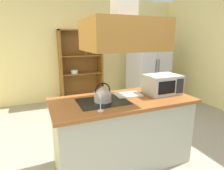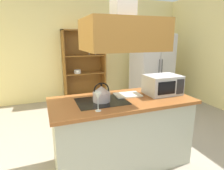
{
  "view_description": "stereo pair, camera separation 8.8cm",
  "coord_description": "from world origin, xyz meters",
  "px_view_note": "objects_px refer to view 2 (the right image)",
  "views": [
    {
      "loc": [
        -1.06,
        -2.12,
        1.65
      ],
      "look_at": [
        -0.05,
        0.28,
        1.0
      ],
      "focal_mm": 30.42,
      "sensor_mm": 36.0,
      "label": 1
    },
    {
      "loc": [
        -0.98,
        -2.15,
        1.65
      ],
      "look_at": [
        -0.05,
        0.28,
        1.0
      ],
      "focal_mm": 30.42,
      "sensor_mm": 36.0,
      "label": 2
    }
  ],
  "objects_px": {
    "kettle": "(102,94)",
    "cutting_board": "(128,95)",
    "refrigerator": "(151,69)",
    "wine_glass_on_counter": "(98,97)",
    "dish_cabinet": "(84,70)",
    "microwave": "(162,85)"
  },
  "relations": [
    {
      "from": "refrigerator",
      "to": "dish_cabinet",
      "type": "relative_size",
      "value": 0.95
    },
    {
      "from": "microwave",
      "to": "kettle",
      "type": "bearing_deg",
      "value": -179.1
    },
    {
      "from": "dish_cabinet",
      "to": "wine_glass_on_counter",
      "type": "distance_m",
      "value": 3.19
    },
    {
      "from": "refrigerator",
      "to": "microwave",
      "type": "height_order",
      "value": "refrigerator"
    },
    {
      "from": "kettle",
      "to": "wine_glass_on_counter",
      "type": "bearing_deg",
      "value": -114.6
    },
    {
      "from": "dish_cabinet",
      "to": "kettle",
      "type": "relative_size",
      "value": 7.9
    },
    {
      "from": "refrigerator",
      "to": "wine_glass_on_counter",
      "type": "height_order",
      "value": "refrigerator"
    },
    {
      "from": "cutting_board",
      "to": "microwave",
      "type": "bearing_deg",
      "value": -11.38
    },
    {
      "from": "dish_cabinet",
      "to": "kettle",
      "type": "bearing_deg",
      "value": -98.39
    },
    {
      "from": "kettle",
      "to": "wine_glass_on_counter",
      "type": "height_order",
      "value": "kettle"
    },
    {
      "from": "cutting_board",
      "to": "dish_cabinet",
      "type": "bearing_deg",
      "value": 89.59
    },
    {
      "from": "cutting_board",
      "to": "wine_glass_on_counter",
      "type": "relative_size",
      "value": 1.65
    },
    {
      "from": "kettle",
      "to": "cutting_board",
      "type": "relative_size",
      "value": 0.69
    },
    {
      "from": "cutting_board",
      "to": "kettle",
      "type": "bearing_deg",
      "value": -164.73
    },
    {
      "from": "refrigerator",
      "to": "dish_cabinet",
      "type": "xyz_separation_m",
      "value": [
        -1.57,
        0.81,
        -0.06
      ]
    },
    {
      "from": "refrigerator",
      "to": "cutting_board",
      "type": "bearing_deg",
      "value": -129.41
    },
    {
      "from": "cutting_board",
      "to": "wine_glass_on_counter",
      "type": "distance_m",
      "value": 0.67
    },
    {
      "from": "refrigerator",
      "to": "kettle",
      "type": "height_order",
      "value": "refrigerator"
    },
    {
      "from": "refrigerator",
      "to": "wine_glass_on_counter",
      "type": "relative_size",
      "value": 8.47
    },
    {
      "from": "cutting_board",
      "to": "refrigerator",
      "type": "bearing_deg",
      "value": 50.59
    },
    {
      "from": "kettle",
      "to": "refrigerator",
      "type": "bearing_deg",
      "value": 45.76
    },
    {
      "from": "refrigerator",
      "to": "kettle",
      "type": "xyz_separation_m",
      "value": [
        -1.99,
        -2.05,
        0.13
      ]
    }
  ]
}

